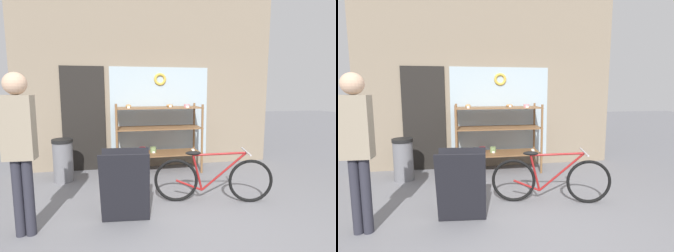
{
  "view_description": "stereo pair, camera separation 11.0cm",
  "coord_description": "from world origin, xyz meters",
  "views": [
    {
      "loc": [
        -0.72,
        -2.78,
        1.65
      ],
      "look_at": [
        0.05,
        1.07,
        1.09
      ],
      "focal_mm": 28.0,
      "sensor_mm": 36.0,
      "label": 1
    },
    {
      "loc": [
        -0.62,
        -2.8,
        1.65
      ],
      "look_at": [
        0.05,
        1.07,
        1.09
      ],
      "focal_mm": 28.0,
      "sensor_mm": 36.0,
      "label": 2
    }
  ],
  "objects": [
    {
      "name": "ground_plane",
      "position": [
        0.0,
        0.0,
        0.0
      ],
      "size": [
        30.0,
        30.0,
        0.0
      ],
      "primitive_type": "plane",
      "color": "slate"
    },
    {
      "name": "sandwich_board",
      "position": [
        -0.63,
        0.36,
        0.46
      ],
      "size": [
        0.63,
        0.43,
        0.9
      ],
      "rotation": [
        0.0,
        0.0,
        -0.09
      ],
      "color": "black",
      "rests_on": "ground_plane"
    },
    {
      "name": "pedestrian",
      "position": [
        -1.76,
        0.27,
        1.1
      ],
      "size": [
        0.33,
        0.24,
        1.83
      ],
      "rotation": [
        0.0,
        0.0,
        -0.03
      ],
      "color": "#282833",
      "rests_on": "ground_plane"
    },
    {
      "name": "storefront_facade",
      "position": [
        -0.03,
        2.71,
        1.78
      ],
      "size": [
        5.33,
        0.13,
        3.66
      ],
      "color": "gray",
      "rests_on": "ground_plane"
    },
    {
      "name": "bicycle",
      "position": [
        0.64,
        0.7,
        0.35
      ],
      "size": [
        1.7,
        0.54,
        0.77
      ],
      "rotation": [
        0.0,
        0.0,
        -0.22
      ],
      "color": "black",
      "rests_on": "ground_plane"
    },
    {
      "name": "trash_bin",
      "position": [
        -1.67,
        2.07,
        0.41
      ],
      "size": [
        0.36,
        0.36,
        0.77
      ],
      "color": "slate",
      "rests_on": "ground_plane"
    },
    {
      "name": "display_case",
      "position": [
        0.1,
        2.28,
        0.82
      ],
      "size": [
        1.68,
        0.58,
        1.37
      ],
      "color": "brown",
      "rests_on": "ground_plane"
    }
  ]
}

